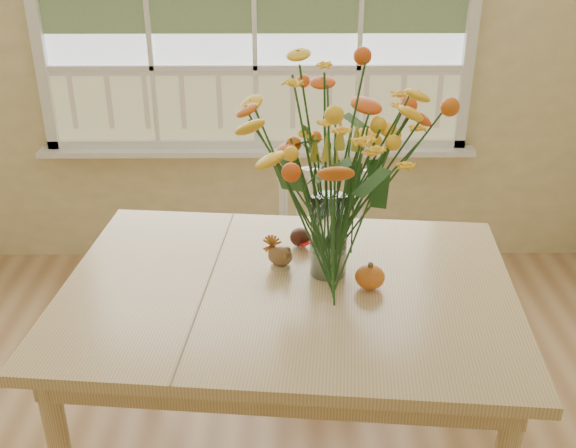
{
  "coord_description": "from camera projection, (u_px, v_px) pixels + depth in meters",
  "views": [
    {
      "loc": [
        0.15,
        -1.36,
        1.99
      ],
      "look_at": [
        0.16,
        0.59,
        1.03
      ],
      "focal_mm": 42.0,
      "sensor_mm": 36.0,
      "label": 1
    }
  ],
  "objects": [
    {
      "name": "dark_gourd",
      "position": [
        300.0,
        238.0,
        2.49
      ],
      "size": [
        0.13,
        0.08,
        0.07
      ],
      "color": "#38160F",
      "rests_on": "dining_table"
    },
    {
      "name": "pumpkin",
      "position": [
        370.0,
        278.0,
        2.22
      ],
      "size": [
        0.1,
        0.1,
        0.08
      ],
      "primitive_type": "ellipsoid",
      "color": "#D55F19",
      "rests_on": "dining_table"
    },
    {
      "name": "dining_table",
      "position": [
        288.0,
        308.0,
        2.3
      ],
      "size": [
        1.6,
        1.21,
        0.81
      ],
      "rotation": [
        0.0,
        0.0,
        -0.09
      ],
      "color": "tan",
      "rests_on": "floor"
    },
    {
      "name": "turkey_figurine",
      "position": [
        280.0,
        256.0,
        2.35
      ],
      "size": [
        0.1,
        0.08,
        0.11
      ],
      "rotation": [
        0.0,
        0.0,
        -0.24
      ],
      "color": "#CCB78C",
      "rests_on": "dining_table"
    },
    {
      "name": "wall_back",
      "position": [
        255.0,
        28.0,
        3.52
      ],
      "size": [
        4.0,
        0.02,
        2.7
      ],
      "primitive_type": "cube",
      "color": "#CBBE81",
      "rests_on": "floor"
    },
    {
      "name": "flower_vase",
      "position": [
        331.0,
        158.0,
        2.15
      ],
      "size": [
        0.59,
        0.59,
        0.7
      ],
      "color": "white",
      "rests_on": "dining_table"
    },
    {
      "name": "windsor_chair",
      "position": [
        322.0,
        255.0,
        3.11
      ],
      "size": [
        0.41,
        0.39,
        0.86
      ],
      "rotation": [
        0.0,
        0.0,
        0.04
      ],
      "color": "white",
      "rests_on": "floor"
    }
  ]
}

